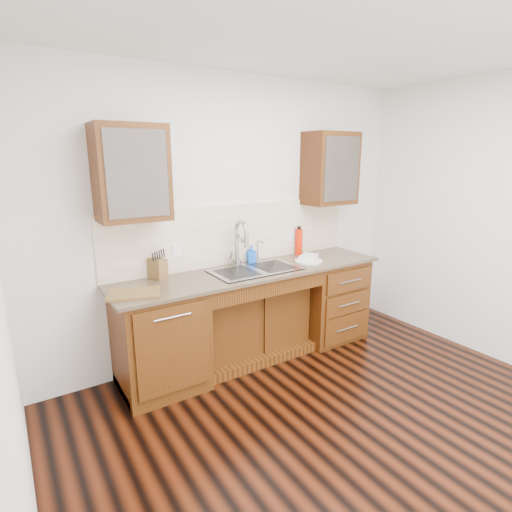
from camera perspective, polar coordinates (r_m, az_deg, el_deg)
ground at (r=3.24m, az=14.93°, el=-24.69°), size 4.00×3.50×0.10m
ceiling at (r=2.67m, az=19.33°, el=30.73°), size 4.00×3.50×0.10m
wall_back at (r=3.99m, az=-3.12°, el=5.36°), size 4.00×0.10×2.70m
base_cabinet_left at (r=3.57m, az=-13.56°, el=-11.46°), size 0.70×0.62×0.88m
base_cabinet_center at (r=4.05m, az=-1.01°, el=-9.27°), size 1.20×0.44×0.70m
base_cabinet_right at (r=4.49m, az=10.02°, el=-5.85°), size 0.70×0.62×0.88m
countertop at (r=3.78m, az=-0.21°, el=-2.20°), size 2.70×0.65×0.03m
backsplash at (r=3.97m, az=-2.66°, el=3.18°), size 2.70×0.02×0.59m
sink at (r=3.79m, az=-0.08°, el=-3.27°), size 0.84×0.46×0.19m
faucet at (r=3.87m, az=-2.80°, el=1.45°), size 0.04×0.04×0.40m
filter_tap at (r=4.02m, az=0.23°, el=0.79°), size 0.02×0.02×0.24m
upper_cabinet_left at (r=3.34m, az=-17.42°, el=11.23°), size 0.55×0.34×0.75m
upper_cabinet_right at (r=4.40m, az=10.52°, el=12.17°), size 0.55×0.34×0.75m
outlet_left at (r=3.70m, az=-11.28°, el=0.76°), size 0.08×0.01×0.12m
outlet_right at (r=4.33m, az=4.91°, el=2.92°), size 0.08×0.01×0.12m
soap_bottle at (r=4.03m, az=-0.68°, el=0.31°), size 0.10×0.10×0.17m
water_bottle at (r=4.36m, az=6.15°, el=2.03°), size 0.10×0.10×0.28m
plate at (r=4.09m, az=7.51°, el=-0.71°), size 0.36×0.36×0.02m
dish_towel at (r=4.18m, az=7.54°, el=-0.07°), size 0.26×0.24×0.03m
knife_block at (r=3.59m, az=-13.86°, el=-1.76°), size 0.14×0.18×0.18m
cutting_board at (r=3.25m, az=-17.06°, el=-5.13°), size 0.47×0.39×0.02m
cup_left_a at (r=3.31m, az=-19.65°, el=10.13°), size 0.13×0.13×0.10m
cup_left_b at (r=3.36m, az=-16.12°, el=10.49°), size 0.14×0.14×0.10m
cup_right_a at (r=4.33m, az=9.54°, el=11.56°), size 0.15×0.15×0.11m
cup_right_b at (r=4.49m, az=11.76°, el=11.47°), size 0.11×0.11×0.09m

